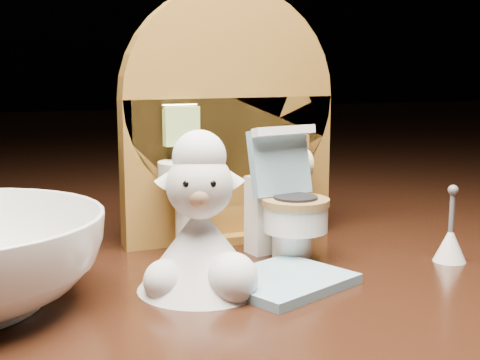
{
  "coord_description": "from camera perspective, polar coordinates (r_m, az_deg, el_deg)",
  "views": [
    {
      "loc": [
        -0.14,
        -0.31,
        0.11
      ],
      "look_at": [
        -0.01,
        0.01,
        0.05
      ],
      "focal_mm": 50.0,
      "sensor_mm": 36.0,
      "label": 1
    }
  ],
  "objects": [
    {
      "name": "backdrop_panel",
      "position": [
        0.4,
        -1.04,
        4.21
      ],
      "size": [
        0.13,
        0.05,
        0.15
      ],
      "color": "olive",
      "rests_on": "ground"
    },
    {
      "name": "plush_lamb",
      "position": [
        0.31,
        -3.37,
        -4.7
      ],
      "size": [
        0.06,
        0.06,
        0.08
      ],
      "rotation": [
        0.0,
        0.0,
        -0.33
      ],
      "color": "white",
      "rests_on": "ground"
    },
    {
      "name": "bath_mat",
      "position": [
        0.33,
        3.73,
        -8.57
      ],
      "size": [
        0.07,
        0.07,
        0.0
      ],
      "primitive_type": "cube",
      "rotation": [
        0.0,
        0.0,
        0.39
      ],
      "color": "#779FB2",
      "rests_on": "ground"
    },
    {
      "name": "toy_toilet",
      "position": [
        0.37,
        3.88,
        -2.51
      ],
      "size": [
        0.04,
        0.05,
        0.07
      ],
      "rotation": [
        0.0,
        0.0,
        0.18
      ],
      "color": "white",
      "rests_on": "ground"
    },
    {
      "name": "toilet_brush",
      "position": [
        0.38,
        17.51,
        -5.02
      ],
      "size": [
        0.02,
        0.02,
        0.04
      ],
      "color": "white",
      "rests_on": "ground"
    }
  ]
}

